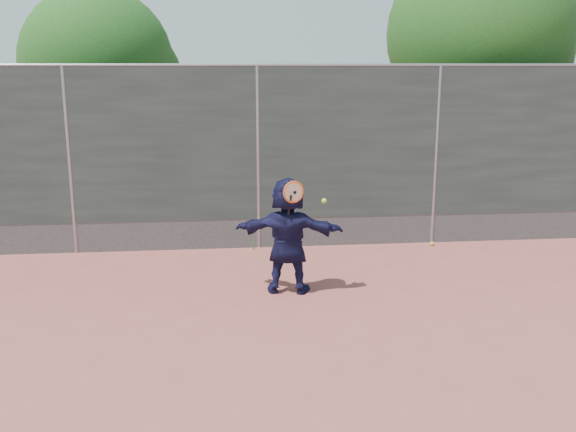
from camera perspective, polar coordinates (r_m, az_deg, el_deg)
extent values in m
plane|color=#9E4C42|center=(7.57, -0.97, -10.14)|extent=(80.00, 80.00, 0.00)
imported|color=#131335|center=(8.56, 0.00, -1.71)|extent=(1.53, 0.75, 1.58)
sphere|color=#B3DA30|center=(11.21, 12.68, -2.41)|extent=(0.07, 0.07, 0.07)
cube|color=#38423D|center=(10.51, -2.70, 6.42)|extent=(20.00, 0.04, 2.50)
cube|color=slate|center=(10.79, -2.61, -1.51)|extent=(20.00, 0.03, 0.50)
cylinder|color=gray|center=(10.43, -2.78, 13.26)|extent=(20.00, 0.05, 0.05)
cylinder|color=gray|center=(10.79, -18.85, 4.57)|extent=(0.06, 0.06, 3.00)
cylinder|color=gray|center=(10.54, -2.69, 5.07)|extent=(0.06, 0.06, 3.00)
cylinder|color=gray|center=(11.12, 13.00, 5.18)|extent=(0.06, 0.06, 3.00)
torus|color=#EC5416|center=(8.23, 0.49, 2.15)|extent=(0.29, 0.12, 0.29)
cylinder|color=beige|center=(8.23, 0.49, 2.15)|extent=(0.24, 0.09, 0.25)
cylinder|color=black|center=(8.29, 0.13, 0.81)|extent=(0.07, 0.13, 0.33)
sphere|color=#B3DA30|center=(8.39, 3.22, 1.36)|extent=(0.07, 0.07, 0.07)
cylinder|color=#382314|center=(13.71, 15.97, 5.66)|extent=(0.28, 0.28, 2.60)
sphere|color=#23561C|center=(13.62, 16.61, 15.25)|extent=(3.60, 3.60, 3.60)
sphere|color=#23561C|center=(14.07, 18.98, 13.53)|extent=(2.52, 2.52, 2.52)
cylinder|color=#382314|center=(13.76, -16.04, 4.84)|extent=(0.28, 0.28, 2.20)
sphere|color=#23561C|center=(13.63, -16.57, 12.86)|extent=(3.00, 3.00, 3.00)
sphere|color=#23561C|center=(13.73, -13.83, 11.77)|extent=(2.10, 2.10, 2.10)
cone|color=#387226|center=(10.72, -1.23, -2.26)|extent=(0.03, 0.03, 0.26)
cone|color=#387226|center=(10.76, 0.35, -2.08)|extent=(0.03, 0.03, 0.30)
cone|color=#387226|center=(10.69, -3.10, -2.44)|extent=(0.03, 0.03, 0.22)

